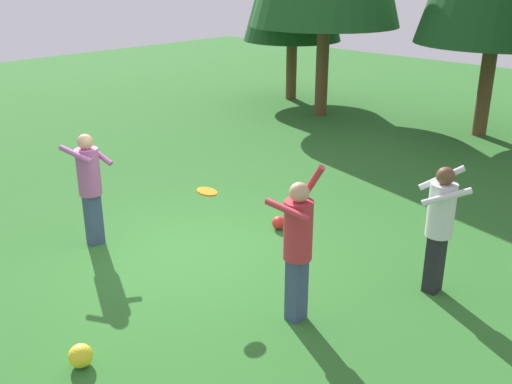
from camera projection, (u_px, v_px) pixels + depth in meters
ground_plane at (187, 256)px, 8.69m from camera, size 40.00×40.00×0.00m
person_thrower at (298, 240)px, 6.77m from camera, size 0.62×0.50×1.96m
person_catcher at (89, 180)px, 8.70m from camera, size 0.69×0.61×1.75m
person_bystander at (440, 219)px, 7.39m from camera, size 0.75×0.73×1.73m
frisbee at (207, 192)px, 7.64m from camera, size 0.38×0.38×0.07m
ball_red at (279, 223)px, 9.52m from camera, size 0.22×0.22×0.22m
ball_yellow at (81, 356)px, 6.26m from camera, size 0.26×0.26×0.26m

